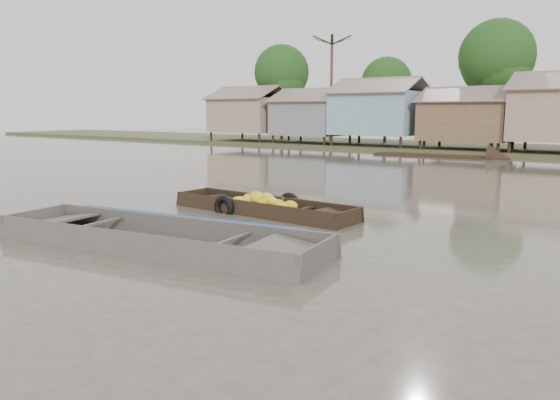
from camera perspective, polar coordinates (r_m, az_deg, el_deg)
The scene contains 3 objects.
ground at distance 12.21m, azimuth -4.28°, elevation -4.39°, with size 120.00×120.00×0.00m, color #4A4238.
banana_boat at distance 15.61m, azimuth -2.08°, elevation -0.72°, with size 5.95×1.76×0.82m.
viewer_boat at distance 12.10m, azimuth -12.60°, elevation -4.40°, with size 7.95×3.06×0.62m.
Camera 1 is at (7.57, -9.14, 2.89)m, focal length 35.00 mm.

